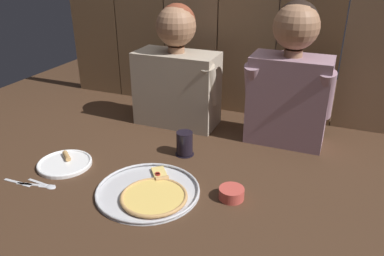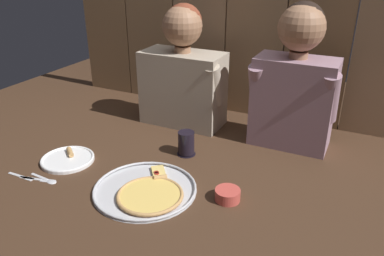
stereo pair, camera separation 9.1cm
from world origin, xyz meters
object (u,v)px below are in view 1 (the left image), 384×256
object	(u,v)px
dinner_plate	(65,163)
diner_left	(177,71)
drinking_glass	(185,144)
pizza_tray	(150,192)
diner_right	(290,77)
dipping_bowl	(232,193)

from	to	relation	value
dinner_plate	diner_left	bearing A→B (deg)	66.04
drinking_glass	pizza_tray	bearing A→B (deg)	-89.29
drinking_glass	diner_left	size ratio (longest dim) A/B	0.18
diner_left	diner_right	distance (m)	0.56
dinner_plate	drinking_glass	xyz separation A→B (m)	(0.43, 0.28, 0.04)
diner_right	drinking_glass	bearing A→B (deg)	-141.46
pizza_tray	drinking_glass	distance (m)	0.34
dipping_bowl	diner_left	size ratio (longest dim) A/B	0.15
drinking_glass	diner_left	bearing A→B (deg)	119.31
dipping_bowl	diner_right	bearing A→B (deg)	80.28
dipping_bowl	diner_right	distance (m)	0.63
dinner_plate	drinking_glass	size ratio (longest dim) A/B	2.09
pizza_tray	diner_right	size ratio (longest dim) A/B	0.61
pizza_tray	diner_left	bearing A→B (deg)	105.36
dinner_plate	dipping_bowl	bearing A→B (deg)	2.96
dinner_plate	diner_right	world-z (taller)	diner_right
drinking_glass	dipping_bowl	bearing A→B (deg)	-39.89
dipping_bowl	dinner_plate	bearing A→B (deg)	-177.04
drinking_glass	diner_right	distance (m)	0.56
pizza_tray	dinner_plate	xyz separation A→B (m)	(-0.44, 0.05, -0.00)
pizza_tray	drinking_glass	size ratio (longest dim) A/B	3.62
dinner_plate	diner_left	xyz separation A→B (m)	(0.26, 0.59, 0.27)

